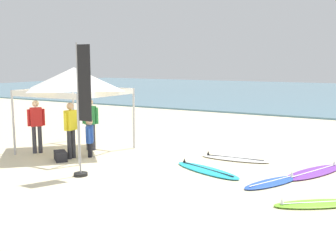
# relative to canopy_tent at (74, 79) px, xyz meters

# --- Properties ---
(ground_plane) EXTENTS (80.00, 80.00, 0.00)m
(ground_plane) POSITION_rel_canopy_tent_xyz_m (2.71, -0.94, -2.39)
(ground_plane) COLOR beige
(sea) EXTENTS (80.00, 36.00, 0.10)m
(sea) POSITION_rel_canopy_tent_xyz_m (2.71, 30.09, -2.34)
(sea) COLOR #568499
(sea) RESTS_ON ground
(canopy_tent) EXTENTS (2.84, 2.84, 2.75)m
(canopy_tent) POSITION_rel_canopy_tent_xyz_m (0.00, 0.00, 0.00)
(canopy_tent) COLOR #B7B7BC
(canopy_tent) RESTS_ON ground
(surfboard_white) EXTENTS (2.12, 0.71, 0.19)m
(surfboard_white) POSITION_rel_canopy_tent_xyz_m (4.95, 1.49, -2.35)
(surfboard_white) COLOR white
(surfboard_white) RESTS_ON ground
(surfboard_blue) EXTENTS (1.20, 1.90, 0.19)m
(surfboard_blue) POSITION_rel_canopy_tent_xyz_m (6.65, -0.40, -2.35)
(surfboard_blue) COLOR blue
(surfboard_blue) RESTS_ON ground
(surfboard_cyan) EXTENTS (2.36, 1.43, 0.19)m
(surfboard_cyan) POSITION_rel_canopy_tent_xyz_m (4.79, -0.15, -2.35)
(surfboard_cyan) COLOR #23B2CC
(surfboard_cyan) RESTS_ON ground
(surfboard_lime) EXTENTS (1.83, 1.59, 0.19)m
(surfboard_lime) POSITION_rel_canopy_tent_xyz_m (7.91, -1.44, -2.35)
(surfboard_lime) COLOR #7AD12D
(surfboard_lime) RESTS_ON ground
(surfboard_purple) EXTENTS (1.47, 2.50, 0.19)m
(surfboard_purple) POSITION_rel_canopy_tent_xyz_m (7.34, 1.12, -2.35)
(surfboard_purple) COLOR purple
(surfboard_purple) RESTS_ON ground
(person_red) EXTENTS (0.39, 0.46, 1.71)m
(person_red) POSITION_rel_canopy_tent_xyz_m (-0.92, -0.83, -1.40)
(person_red) COLOR #383842
(person_red) RESTS_ON ground
(person_green) EXTENTS (0.51, 0.35, 1.71)m
(person_green) POSITION_rel_canopy_tent_xyz_m (0.28, 0.40, -1.40)
(person_green) COLOR #383842
(person_green) RESTS_ON ground
(person_yellow) EXTENTS (0.23, 0.55, 1.71)m
(person_yellow) POSITION_rel_canopy_tent_xyz_m (0.56, -0.83, -1.40)
(person_yellow) COLOR #2D2D33
(person_yellow) RESTS_ON ground
(person_blue) EXTENTS (0.39, 0.46, 1.20)m
(person_blue) POSITION_rel_canopy_tent_xyz_m (0.90, -0.37, -1.73)
(person_blue) COLOR black
(person_blue) RESTS_ON ground
(banner_flag) EXTENTS (0.60, 0.36, 3.40)m
(banner_flag) POSITION_rel_canopy_tent_xyz_m (2.26, -2.20, -0.81)
(banner_flag) COLOR #99999E
(banner_flag) RESTS_ON ground
(gear_bag_near_tent) EXTENTS (0.67, 0.62, 0.28)m
(gear_bag_near_tent) POSITION_rel_canopy_tent_xyz_m (0.48, -1.22, -2.25)
(gear_bag_near_tent) COLOR #232328
(gear_bag_near_tent) RESTS_ON ground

